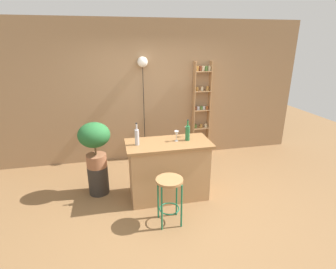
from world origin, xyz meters
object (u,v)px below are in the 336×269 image
at_px(potted_plant, 94,140).
at_px(pendant_globe_light, 142,64).
at_px(spice_shelf, 201,108).
at_px(bottle_wine_red, 188,133).
at_px(bar_stool, 169,190).
at_px(wine_glass_center, 187,130).
at_px(bottle_olive_oil, 137,137).
at_px(plant_stool, 98,180).
at_px(wine_glass_left, 177,134).

distance_m(potted_plant, pendant_globe_light, 1.85).
bearing_deg(spice_shelf, bottle_wine_red, -116.79).
distance_m(bar_stool, wine_glass_center, 1.12).
relative_size(bar_stool, spice_shelf, 0.34).
relative_size(spice_shelf, pendant_globe_light, 0.95).
bearing_deg(bar_stool, bottle_olive_oil, 116.98).
relative_size(potted_plant, bottle_olive_oil, 2.17).
relative_size(plant_stool, potted_plant, 0.65).
bearing_deg(bar_stool, bottle_wine_red, 57.24).
bearing_deg(bar_stool, pendant_globe_light, 90.71).
height_order(spice_shelf, plant_stool, spice_shelf).
bearing_deg(wine_glass_center, plant_stool, 174.13).
distance_m(plant_stool, wine_glass_left, 1.51).
xyz_separation_m(potted_plant, pendant_globe_light, (0.94, 1.20, 1.04)).
distance_m(bottle_olive_oil, pendant_globe_light, 1.82).
bearing_deg(bottle_wine_red, spice_shelf, 63.21).
relative_size(plant_stool, wine_glass_left, 2.92).
xyz_separation_m(bar_stool, bottle_wine_red, (0.44, 0.69, 0.55)).
xyz_separation_m(bottle_wine_red, wine_glass_left, (-0.17, 0.00, -0.01)).
distance_m(wine_glass_left, wine_glass_center, 0.26).
bearing_deg(potted_plant, bottle_wine_red, -12.28).
distance_m(plant_stool, pendant_globe_light, 2.31).
xyz_separation_m(bar_stool, wine_glass_left, (0.27, 0.69, 0.54)).
distance_m(wine_glass_center, pendant_globe_light, 1.72).
height_order(bottle_olive_oil, wine_glass_center, bottle_olive_oil).
bearing_deg(bar_stool, spice_shelf, 61.23).
xyz_separation_m(bottle_wine_red, wine_glass_center, (0.04, 0.16, -0.01)).
bearing_deg(bar_stool, wine_glass_left, 68.75).
height_order(plant_stool, potted_plant, potted_plant).
bearing_deg(bottle_wine_red, wine_glass_center, 76.21).
bearing_deg(wine_glass_left, bottle_olive_oil, -177.43).
xyz_separation_m(bar_stool, wine_glass_center, (0.48, 0.85, 0.54)).
relative_size(potted_plant, wine_glass_left, 4.49).
distance_m(bottle_wine_red, wine_glass_center, 0.16).
xyz_separation_m(bottle_olive_oil, bottle_wine_red, (0.78, 0.02, -0.00)).
relative_size(potted_plant, wine_glass_center, 4.49).
bearing_deg(bottle_wine_red, plant_stool, 167.72).
distance_m(potted_plant, bottle_wine_red, 1.45).
relative_size(bar_stool, pendant_globe_light, 0.32).
height_order(bar_stool, potted_plant, potted_plant).
xyz_separation_m(bottle_olive_oil, wine_glass_left, (0.61, 0.03, -0.01)).
distance_m(spice_shelf, wine_glass_left, 1.74).
distance_m(bottle_olive_oil, wine_glass_center, 0.84).
bearing_deg(spice_shelf, potted_plant, -151.59).
height_order(wine_glass_left, pendant_globe_light, pendant_globe_light).
height_order(bottle_wine_red, wine_glass_center, bottle_wine_red).
height_order(bar_stool, bottle_olive_oil, bottle_olive_oil).
distance_m(bar_stool, wine_glass_left, 0.92).
bearing_deg(spice_shelf, plant_stool, -151.59).
bearing_deg(potted_plant, bottle_olive_oil, -27.83).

